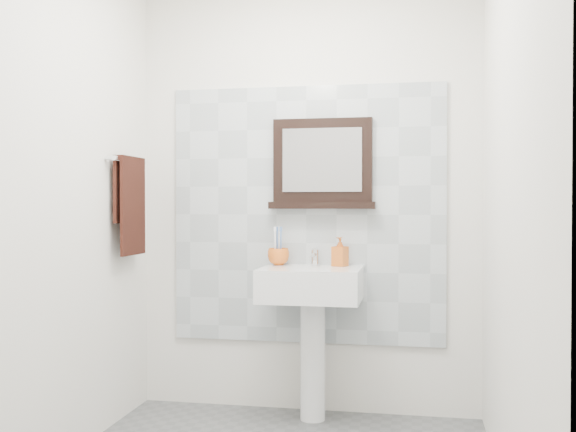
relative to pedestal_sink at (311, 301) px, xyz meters
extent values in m
cube|color=silver|center=(-0.06, 0.23, 0.57)|extent=(2.00, 0.01, 2.50)
cube|color=silver|center=(-0.06, -1.97, 0.57)|extent=(2.00, 0.01, 2.50)
cube|color=silver|center=(-1.06, -0.87, 0.57)|extent=(0.01, 2.20, 2.50)
cube|color=silver|center=(0.94, -0.87, 0.57)|extent=(0.01, 2.20, 2.50)
cube|color=#AEB8BD|center=(-0.06, 0.21, 0.47)|extent=(1.60, 0.02, 1.50)
cylinder|color=white|center=(0.00, 0.05, -0.34)|extent=(0.14, 0.14, 0.68)
cube|color=white|center=(0.00, -0.01, 0.09)|extent=(0.55, 0.44, 0.18)
cylinder|color=silver|center=(0.00, -0.03, 0.17)|extent=(0.32, 0.32, 0.02)
cylinder|color=#4C4C4F|center=(0.00, -0.03, 0.18)|extent=(0.04, 0.04, 0.00)
cylinder|color=silver|center=(0.00, 0.14, 0.23)|extent=(0.04, 0.04, 0.09)
cylinder|color=silver|center=(0.00, 0.09, 0.25)|extent=(0.02, 0.10, 0.02)
cube|color=silver|center=(0.00, 0.15, 0.28)|extent=(0.02, 0.07, 0.01)
imported|color=#D75F19|center=(-0.21, 0.12, 0.23)|extent=(0.13, 0.13, 0.10)
cylinder|color=white|center=(-0.23, 0.11, 0.29)|extent=(0.01, 0.01, 0.19)
cube|color=white|center=(-0.23, 0.11, 0.39)|extent=(0.01, 0.01, 0.03)
cylinder|color=#4D70B0|center=(-0.20, 0.11, 0.29)|extent=(0.01, 0.01, 0.19)
cube|color=#4D70B0|center=(-0.20, 0.11, 0.39)|extent=(0.01, 0.01, 0.03)
cylinder|color=white|center=(-0.21, 0.14, 0.29)|extent=(0.01, 0.01, 0.19)
cube|color=white|center=(-0.21, 0.14, 0.39)|extent=(0.01, 0.01, 0.03)
cylinder|color=#4D70B0|center=(-0.22, 0.13, 0.29)|extent=(0.01, 0.01, 0.19)
cube|color=#4D70B0|center=(-0.22, 0.13, 0.39)|extent=(0.01, 0.01, 0.03)
imported|color=#BA3815|center=(0.15, 0.11, 0.27)|extent=(0.10, 0.10, 0.17)
cube|color=black|center=(0.04, 0.19, 0.79)|extent=(0.57, 0.06, 0.48)
cube|color=#99999E|center=(0.04, 0.16, 0.79)|extent=(0.46, 0.01, 0.37)
cube|color=black|center=(0.04, 0.17, 0.53)|extent=(0.61, 0.11, 0.04)
cylinder|color=silver|center=(-1.01, -0.14, 0.78)|extent=(0.03, 0.40, 0.03)
cylinder|color=silver|center=(-1.04, -0.33, 0.78)|extent=(0.05, 0.02, 0.02)
cylinder|color=silver|center=(-1.04, 0.05, 0.78)|extent=(0.05, 0.02, 0.02)
cube|color=black|center=(-0.99, -0.14, 0.51)|extent=(0.02, 0.30, 0.52)
cube|color=black|center=(-1.03, -0.14, 0.60)|extent=(0.02, 0.30, 0.34)
cube|color=black|center=(-1.01, -0.14, 0.79)|extent=(0.06, 0.30, 0.03)
camera|label=1|loc=(0.58, -3.67, 0.53)|focal=42.00mm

